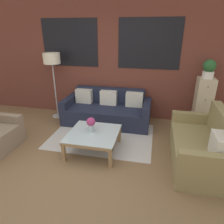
# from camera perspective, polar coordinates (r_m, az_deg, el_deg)

# --- Properties ---
(ground_plane) EXTENTS (16.00, 16.00, 0.00)m
(ground_plane) POSITION_cam_1_polar(r_m,az_deg,el_deg) (3.37, -10.90, -16.55)
(ground_plane) COLOR brown
(wall_back_brick) EXTENTS (8.40, 0.09, 2.80)m
(wall_back_brick) POSITION_cam_1_polar(r_m,az_deg,el_deg) (4.99, -1.01, 14.52)
(wall_back_brick) COLOR brown
(wall_back_brick) RESTS_ON ground_plane
(rug) EXTENTS (2.11, 1.52, 0.00)m
(rug) POSITION_cam_1_polar(r_m,az_deg,el_deg) (4.29, -2.89, -6.80)
(rug) COLOR #BCB7B2
(rug) RESTS_ON ground_plane
(couch_dark) EXTENTS (2.03, 0.88, 0.78)m
(couch_dark) POSITION_cam_1_polar(r_m,az_deg,el_deg) (4.81, -1.39, 0.32)
(couch_dark) COLOR #1E2338
(couch_dark) RESTS_ON ground_plane
(settee_vintage) EXTENTS (0.80, 1.56, 0.92)m
(settee_vintage) POSITION_cam_1_polar(r_m,az_deg,el_deg) (3.64, 24.19, -9.14)
(settee_vintage) COLOR olive
(settee_vintage) RESTS_ON ground_plane
(coffee_table) EXTENTS (0.89, 0.89, 0.37)m
(coffee_table) POSITION_cam_1_polar(r_m,az_deg,el_deg) (3.66, -5.31, -6.66)
(coffee_table) COLOR silver
(coffee_table) RESTS_ON ground_plane
(floor_lamp) EXTENTS (0.39, 0.39, 1.60)m
(floor_lamp) POSITION_cam_1_polar(r_m,az_deg,el_deg) (5.04, -16.76, 13.61)
(floor_lamp) COLOR #B2B2B7
(floor_lamp) RESTS_ON ground_plane
(drawer_cabinet) EXTENTS (0.35, 0.40, 1.14)m
(drawer_cabinet) POSITION_cam_1_polar(r_m,az_deg,el_deg) (4.91, 24.47, 2.28)
(drawer_cabinet) COLOR #C6B793
(drawer_cabinet) RESTS_ON ground_plane
(potted_plant) EXTENTS (0.26, 0.26, 0.39)m
(potted_plant) POSITION_cam_1_polar(r_m,az_deg,el_deg) (4.73, 25.99, 11.11)
(potted_plant) COLOR silver
(potted_plant) RESTS_ON drawer_cabinet
(flower_vase) EXTENTS (0.16, 0.16, 0.27)m
(flower_vase) POSITION_cam_1_polar(r_m,az_deg,el_deg) (3.62, -6.02, -3.29)
(flower_vase) COLOR #ADBCC6
(flower_vase) RESTS_ON coffee_table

